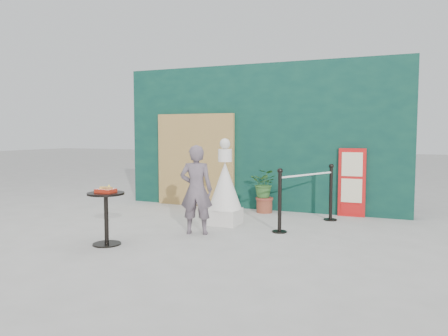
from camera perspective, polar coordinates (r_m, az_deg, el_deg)
ground at (r=6.44m, az=-4.16°, el=-9.71°), size 60.00×60.00×0.00m
back_wall at (r=9.16m, az=4.69°, el=4.03°), size 6.00×0.30×3.00m
bamboo_fence at (r=9.51m, az=-3.77°, el=1.04°), size 1.80×0.08×2.00m
woman at (r=6.86m, az=-3.64°, el=-2.84°), size 0.58×0.46×1.40m
menu_board at (r=8.62m, az=16.36°, el=-1.84°), size 0.50×0.07×1.30m
statue at (r=7.57m, az=0.13°, el=-2.83°), size 0.58×0.58×1.50m
cafe_table at (r=6.43m, az=-15.14°, el=-5.33°), size 0.52×0.52×0.75m
food_basket at (r=6.39m, az=-15.17°, el=-2.78°), size 0.26×0.19×0.11m
planter at (r=8.74m, az=5.31°, el=-2.54°), size 0.51×0.45×0.87m
stanchion_barrier at (r=7.59m, az=10.78°, el=-3.77°), size 0.84×1.54×1.03m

